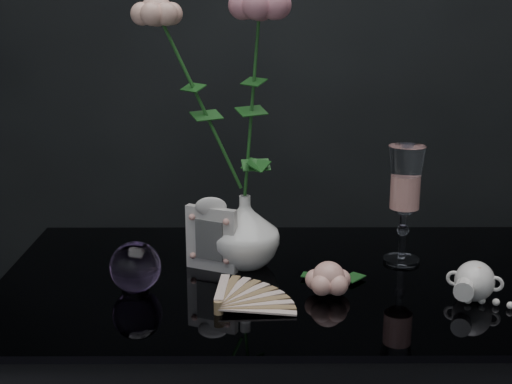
{
  "coord_description": "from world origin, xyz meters",
  "views": [
    {
      "loc": [
        -0.08,
        -1.13,
        1.24
      ],
      "look_at": [
        -0.07,
        0.04,
        0.92
      ],
      "focal_mm": 50.0,
      "sensor_mm": 36.0,
      "label": 1
    }
  ],
  "objects_px": {
    "vase": "(245,231)",
    "loose_rose": "(328,278)",
    "picture_frame": "(211,234)",
    "paperweight": "(135,267)",
    "pearl_jar": "(475,279)",
    "wine_glass": "(404,205)"
  },
  "relations": [
    {
      "from": "vase",
      "to": "loose_rose",
      "type": "relative_size",
      "value": 0.79
    },
    {
      "from": "picture_frame",
      "to": "paperweight",
      "type": "bearing_deg",
      "value": -116.49
    },
    {
      "from": "paperweight",
      "to": "loose_rose",
      "type": "height_order",
      "value": "paperweight"
    },
    {
      "from": "pearl_jar",
      "to": "loose_rose",
      "type": "bearing_deg",
      "value": -162.75
    },
    {
      "from": "wine_glass",
      "to": "picture_frame",
      "type": "xyz_separation_m",
      "value": [
        -0.36,
        -0.04,
        -0.04
      ]
    },
    {
      "from": "wine_glass",
      "to": "paperweight",
      "type": "relative_size",
      "value": 2.56
    },
    {
      "from": "vase",
      "to": "pearl_jar",
      "type": "distance_m",
      "value": 0.41
    },
    {
      "from": "wine_glass",
      "to": "loose_rose",
      "type": "relative_size",
      "value": 1.32
    },
    {
      "from": "vase",
      "to": "paperweight",
      "type": "xyz_separation_m",
      "value": [
        -0.18,
        -0.12,
        -0.02
      ]
    },
    {
      "from": "vase",
      "to": "pearl_jar",
      "type": "bearing_deg",
      "value": -22.2
    },
    {
      "from": "loose_rose",
      "to": "vase",
      "type": "bearing_deg",
      "value": 117.15
    },
    {
      "from": "vase",
      "to": "pearl_jar",
      "type": "height_order",
      "value": "vase"
    },
    {
      "from": "vase",
      "to": "picture_frame",
      "type": "relative_size",
      "value": 0.97
    },
    {
      "from": "pearl_jar",
      "to": "vase",
      "type": "bearing_deg",
      "value": 179.34
    },
    {
      "from": "picture_frame",
      "to": "pearl_jar",
      "type": "bearing_deg",
      "value": 8.01
    },
    {
      "from": "paperweight",
      "to": "vase",
      "type": "bearing_deg",
      "value": 33.38
    },
    {
      "from": "wine_glass",
      "to": "pearl_jar",
      "type": "bearing_deg",
      "value": -63.68
    },
    {
      "from": "paperweight",
      "to": "loose_rose",
      "type": "bearing_deg",
      "value": -2.84
    },
    {
      "from": "picture_frame",
      "to": "loose_rose",
      "type": "xyz_separation_m",
      "value": [
        0.2,
        -0.11,
        -0.04
      ]
    },
    {
      "from": "paperweight",
      "to": "pearl_jar",
      "type": "distance_m",
      "value": 0.56
    },
    {
      "from": "wine_glass",
      "to": "picture_frame",
      "type": "relative_size",
      "value": 1.61
    },
    {
      "from": "vase",
      "to": "wine_glass",
      "type": "relative_size",
      "value": 0.6
    }
  ]
}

